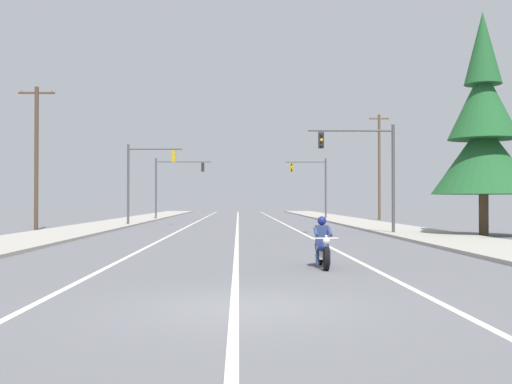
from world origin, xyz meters
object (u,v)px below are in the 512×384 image
(traffic_signal_near_left, at_px, (144,173))
(traffic_signal_mid_left, at_px, (172,179))
(traffic_signal_mid_right, at_px, (314,180))
(conifer_tree_right_verge_near, at_px, (483,133))
(utility_pole_left_near, at_px, (36,155))
(motorcycle_with_rider, at_px, (323,247))
(traffic_signal_near_right, at_px, (369,162))
(utility_pole_right_far, at_px, (379,165))

(traffic_signal_near_left, distance_m, traffic_signal_mid_left, 15.27)
(traffic_signal_mid_right, height_order, conifer_tree_right_verge_near, conifer_tree_right_verge_near)
(utility_pole_left_near, bearing_deg, conifer_tree_right_verge_near, -15.15)
(motorcycle_with_rider, relative_size, traffic_signal_near_right, 0.35)
(traffic_signal_near_left, height_order, traffic_signal_mid_right, same)
(traffic_signal_mid_right, xyz_separation_m, utility_pole_right_far, (6.18, -1.96, 1.35))
(traffic_signal_near_right, bearing_deg, utility_pole_right_far, 75.74)
(traffic_signal_near_left, distance_m, utility_pole_right_far, 24.88)
(motorcycle_with_rider, bearing_deg, utility_pole_left_near, 124.67)
(utility_pole_right_far, height_order, conifer_tree_right_verge_near, conifer_tree_right_verge_near)
(traffic_signal_near_right, relative_size, traffic_signal_near_left, 1.00)
(traffic_signal_near_left, height_order, utility_pole_left_near, utility_pole_left_near)
(traffic_signal_near_left, xyz_separation_m, traffic_signal_mid_right, (14.92, 15.08, -0.00))
(traffic_signal_near_left, bearing_deg, traffic_signal_mid_right, 45.31)
(motorcycle_with_rider, distance_m, traffic_signal_mid_left, 45.68)
(traffic_signal_near_right, relative_size, utility_pole_right_far, 0.60)
(motorcycle_with_rider, relative_size, traffic_signal_near_left, 0.35)
(utility_pole_left_near, bearing_deg, utility_pole_right_far, 36.86)
(utility_pole_left_near, bearing_deg, traffic_signal_mid_right, 46.89)
(utility_pole_right_far, distance_m, conifer_tree_right_verge_near, 27.28)
(traffic_signal_near_right, height_order, traffic_signal_mid_left, same)
(utility_pole_left_near, xyz_separation_m, utility_pole_right_far, (26.89, 20.16, 0.54))
(traffic_signal_near_right, relative_size, traffic_signal_mid_left, 1.00)
(motorcycle_with_rider, bearing_deg, traffic_signal_mid_left, 101.53)
(motorcycle_with_rider, height_order, traffic_signal_mid_left, traffic_signal_mid_left)
(traffic_signal_near_right, height_order, utility_pole_left_near, utility_pole_left_near)
(traffic_signal_near_left, xyz_separation_m, utility_pole_right_far, (21.10, 13.12, 1.34))
(motorcycle_with_rider, relative_size, traffic_signal_mid_right, 0.35)
(traffic_signal_near_right, bearing_deg, traffic_signal_near_left, 138.87)
(traffic_signal_near_left, height_order, conifer_tree_right_verge_near, conifer_tree_right_verge_near)
(traffic_signal_near_left, xyz_separation_m, traffic_signal_mid_left, (0.54, 15.26, 0.09))
(traffic_signal_near_right, distance_m, utility_pole_right_far, 26.66)
(utility_pole_left_near, bearing_deg, traffic_signal_mid_left, 74.16)
(traffic_signal_mid_right, xyz_separation_m, conifer_tree_right_verge_near, (5.55, -29.23, 1.53))
(traffic_signal_near_right, xyz_separation_m, utility_pole_right_far, (6.56, 25.81, 1.30))
(traffic_signal_mid_right, relative_size, traffic_signal_mid_left, 1.00)
(traffic_signal_near_left, height_order, traffic_signal_mid_left, same)
(motorcycle_with_rider, height_order, utility_pole_right_far, utility_pole_right_far)
(traffic_signal_near_right, height_order, traffic_signal_mid_right, same)
(traffic_signal_near_left, height_order, utility_pole_right_far, utility_pole_right_far)
(traffic_signal_near_right, relative_size, traffic_signal_mid_right, 1.00)
(motorcycle_with_rider, height_order, conifer_tree_right_verge_near, conifer_tree_right_verge_near)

